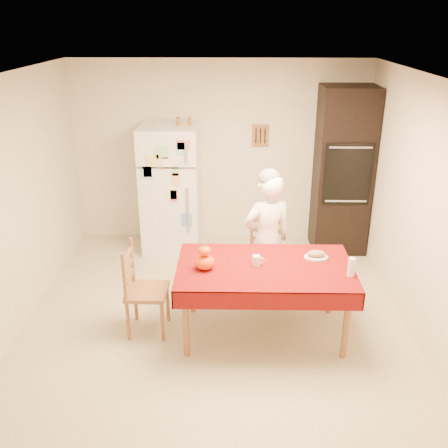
{
  "coord_description": "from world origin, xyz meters",
  "views": [
    {
      "loc": [
        0.19,
        -4.44,
        2.99
      ],
      "look_at": [
        0.1,
        0.2,
        1.05
      ],
      "focal_mm": 40.0,
      "sensor_mm": 36.0,
      "label": 1
    }
  ],
  "objects_px": {
    "wine_glass": "(351,267)",
    "seated_woman": "(267,240)",
    "chair_far": "(265,251)",
    "refrigerator": "(171,189)",
    "bread_plate": "(316,257)",
    "chair_left": "(140,286)",
    "coffee_mug": "(256,261)",
    "dining_table": "(265,272)",
    "oven_cabinet": "(343,171)",
    "pumpkin_lower": "(205,262)"
  },
  "relations": [
    {
      "from": "oven_cabinet",
      "to": "pumpkin_lower",
      "type": "bearing_deg",
      "value": -128.51
    },
    {
      "from": "chair_left",
      "to": "wine_glass",
      "type": "relative_size",
      "value": 5.4
    },
    {
      "from": "refrigerator",
      "to": "bread_plate",
      "type": "distance_m",
      "value": 2.49
    },
    {
      "from": "chair_far",
      "to": "bread_plate",
      "type": "relative_size",
      "value": 3.96
    },
    {
      "from": "dining_table",
      "to": "chair_left",
      "type": "distance_m",
      "value": 1.24
    },
    {
      "from": "chair_left",
      "to": "wine_glass",
      "type": "bearing_deg",
      "value": -94.41
    },
    {
      "from": "chair_left",
      "to": "wine_glass",
      "type": "height_order",
      "value": "chair_left"
    },
    {
      "from": "refrigerator",
      "to": "chair_left",
      "type": "height_order",
      "value": "refrigerator"
    },
    {
      "from": "oven_cabinet",
      "to": "bread_plate",
      "type": "xyz_separation_m",
      "value": [
        -0.61,
        -1.89,
        -0.33
      ]
    },
    {
      "from": "wine_glass",
      "to": "bread_plate",
      "type": "xyz_separation_m",
      "value": [
        -0.27,
        0.36,
        -0.08
      ]
    },
    {
      "from": "oven_cabinet",
      "to": "pumpkin_lower",
      "type": "xyz_separation_m",
      "value": [
        -1.7,
        -2.14,
        -0.27
      ]
    },
    {
      "from": "chair_far",
      "to": "coffee_mug",
      "type": "bearing_deg",
      "value": -87.59
    },
    {
      "from": "coffee_mug",
      "to": "bread_plate",
      "type": "height_order",
      "value": "coffee_mug"
    },
    {
      "from": "dining_table",
      "to": "wine_glass",
      "type": "relative_size",
      "value": 9.66
    },
    {
      "from": "chair_far",
      "to": "pumpkin_lower",
      "type": "distance_m",
      "value": 1.17
    },
    {
      "from": "chair_far",
      "to": "pumpkin_lower",
      "type": "height_order",
      "value": "chair_far"
    },
    {
      "from": "dining_table",
      "to": "coffee_mug",
      "type": "bearing_deg",
      "value": 171.5
    },
    {
      "from": "chair_far",
      "to": "wine_glass",
      "type": "distance_m",
      "value": 1.31
    },
    {
      "from": "dining_table",
      "to": "bread_plate",
      "type": "height_order",
      "value": "bread_plate"
    },
    {
      "from": "refrigerator",
      "to": "seated_woman",
      "type": "bearing_deg",
      "value": -48.77
    },
    {
      "from": "refrigerator",
      "to": "coffee_mug",
      "type": "bearing_deg",
      "value": -62.08
    },
    {
      "from": "bread_plate",
      "to": "oven_cabinet",
      "type": "bearing_deg",
      "value": 72.14
    },
    {
      "from": "bread_plate",
      "to": "chair_left",
      "type": "bearing_deg",
      "value": -174.98
    },
    {
      "from": "chair_left",
      "to": "coffee_mug",
      "type": "distance_m",
      "value": 1.18
    },
    {
      "from": "refrigerator",
      "to": "wine_glass",
      "type": "xyz_separation_m",
      "value": [
        1.94,
        -2.2,
        -0.0
      ]
    },
    {
      "from": "seated_woman",
      "to": "wine_glass",
      "type": "relative_size",
      "value": 8.45
    },
    {
      "from": "seated_woman",
      "to": "bread_plate",
      "type": "distance_m",
      "value": 0.65
    },
    {
      "from": "oven_cabinet",
      "to": "wine_glass",
      "type": "bearing_deg",
      "value": -98.67
    },
    {
      "from": "oven_cabinet",
      "to": "coffee_mug",
      "type": "bearing_deg",
      "value": -120.5
    },
    {
      "from": "dining_table",
      "to": "pumpkin_lower",
      "type": "bearing_deg",
      "value": -173.08
    },
    {
      "from": "chair_far",
      "to": "refrigerator",
      "type": "bearing_deg",
      "value": 148.09
    },
    {
      "from": "chair_left",
      "to": "bread_plate",
      "type": "bearing_deg",
      "value": -83.67
    },
    {
      "from": "refrigerator",
      "to": "bread_plate",
      "type": "height_order",
      "value": "refrigerator"
    },
    {
      "from": "pumpkin_lower",
      "to": "wine_glass",
      "type": "relative_size",
      "value": 1.08
    },
    {
      "from": "dining_table",
      "to": "wine_glass",
      "type": "bearing_deg",
      "value": -12.63
    },
    {
      "from": "dining_table",
      "to": "chair_left",
      "type": "height_order",
      "value": "chair_left"
    },
    {
      "from": "bread_plate",
      "to": "seated_woman",
      "type": "bearing_deg",
      "value": 134.64
    },
    {
      "from": "seated_woman",
      "to": "oven_cabinet",
      "type": "bearing_deg",
      "value": -144.83
    },
    {
      "from": "oven_cabinet",
      "to": "chair_far",
      "type": "bearing_deg",
      "value": -131.39
    },
    {
      "from": "oven_cabinet",
      "to": "dining_table",
      "type": "relative_size",
      "value": 1.29
    },
    {
      "from": "wine_glass",
      "to": "seated_woman",
      "type": "bearing_deg",
      "value": 131.54
    },
    {
      "from": "refrigerator",
      "to": "oven_cabinet",
      "type": "height_order",
      "value": "oven_cabinet"
    },
    {
      "from": "refrigerator",
      "to": "bread_plate",
      "type": "relative_size",
      "value": 7.08
    },
    {
      "from": "refrigerator",
      "to": "wine_glass",
      "type": "distance_m",
      "value": 2.93
    },
    {
      "from": "pumpkin_lower",
      "to": "coffee_mug",
      "type": "bearing_deg",
      "value": 9.5
    },
    {
      "from": "chair_left",
      "to": "bread_plate",
      "type": "xyz_separation_m",
      "value": [
        1.75,
        0.15,
        0.26
      ]
    },
    {
      "from": "refrigerator",
      "to": "chair_left",
      "type": "xyz_separation_m",
      "value": [
        -0.08,
        -2.0,
        -0.34
      ]
    },
    {
      "from": "seated_woman",
      "to": "wine_glass",
      "type": "xyz_separation_m",
      "value": [
        0.73,
        -0.82,
        0.11
      ]
    },
    {
      "from": "chair_left",
      "to": "seated_woman",
      "type": "xyz_separation_m",
      "value": [
        1.29,
        0.62,
        0.24
      ]
    },
    {
      "from": "seated_woman",
      "to": "pumpkin_lower",
      "type": "distance_m",
      "value": 0.96
    }
  ]
}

